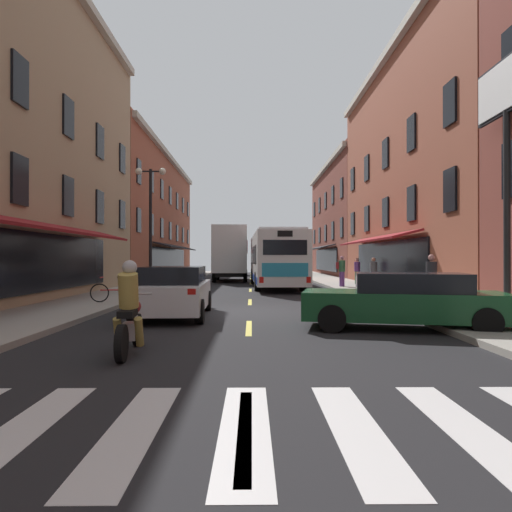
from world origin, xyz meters
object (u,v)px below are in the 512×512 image
at_px(sedan_mid, 236,269).
at_px(bicycle_near, 115,292).
at_px(motorcycle_rider, 130,314).
at_px(pedestrian_mid, 374,273).
at_px(transit_bus, 275,259).
at_px(sedan_near, 174,291).
at_px(pedestrian_rear, 432,279).
at_px(sedan_far, 404,300).
at_px(pedestrian_far, 357,271).
at_px(pedestrian_near, 342,270).
at_px(billboard_sign, 507,118).
at_px(box_truck, 230,254).
at_px(street_lamp_twin, 151,223).

xyz_separation_m(sedan_mid, bicycle_near, (-3.31, -28.97, -0.17)).
height_order(motorcycle_rider, pedestrian_mid, pedestrian_mid).
xyz_separation_m(transit_bus, sedan_near, (-3.62, -13.37, -0.94)).
relative_size(bicycle_near, pedestrian_rear, 1.01).
distance_m(sedan_far, pedestrian_far, 16.88).
height_order(transit_bus, pedestrian_rear, transit_bus).
bearing_deg(pedestrian_near, sedan_mid, -145.43).
bearing_deg(pedestrian_rear, bicycle_near, -135.39).
distance_m(pedestrian_far, pedestrian_rear, 12.45).
xyz_separation_m(sedan_near, sedan_far, (5.89, -2.37, -0.05)).
distance_m(motorcycle_rider, pedestrian_rear, 10.69).
distance_m(billboard_sign, motorcycle_rider, 11.18).
distance_m(billboard_sign, sedan_mid, 34.22).
height_order(sedan_far, pedestrian_far, pedestrian_far).
bearing_deg(pedestrian_rear, pedestrian_near, 146.27).
bearing_deg(billboard_sign, sedan_near, 174.78).
height_order(sedan_far, motorcycle_rider, motorcycle_rider).
height_order(billboard_sign, pedestrian_mid, billboard_sign).
height_order(bicycle_near, pedestrian_rear, pedestrian_rear).
relative_size(billboard_sign, pedestrian_near, 4.19).
bearing_deg(sedan_far, bicycle_near, 147.89).
bearing_deg(pedestrian_near, sedan_near, -14.81).
bearing_deg(pedestrian_rear, sedan_mid, 154.61).
height_order(box_truck, bicycle_near, box_truck).
distance_m(box_truck, pedestrian_far, 10.24).
bearing_deg(box_truck, street_lamp_twin, -103.98).
bearing_deg(pedestrian_rear, pedestrian_far, 138.55).
height_order(pedestrian_mid, pedestrian_far, pedestrian_mid).
relative_size(billboard_sign, motorcycle_rider, 3.41).
distance_m(sedan_mid, pedestrian_mid, 23.18).
bearing_deg(transit_bus, bicycle_near, -120.95).
distance_m(sedan_far, motorcycle_rider, 6.41).
relative_size(pedestrian_mid, pedestrian_far, 1.01).
distance_m(bicycle_near, pedestrian_far, 15.98).
height_order(motorcycle_rider, street_lamp_twin, street_lamp_twin).
bearing_deg(pedestrian_far, pedestrian_rear, 0.69).
distance_m(sedan_mid, bicycle_near, 29.16).
relative_size(transit_bus, box_truck, 1.52).
xyz_separation_m(bicycle_near, pedestrian_near, (9.84, 8.88, 0.53)).
relative_size(bicycle_near, pedestrian_mid, 1.07).
bearing_deg(sedan_near, sedan_mid, 88.76).
bearing_deg(billboard_sign, pedestrian_mid, 93.57).
height_order(motorcycle_rider, bicycle_near, motorcycle_rider).
distance_m(sedan_far, street_lamp_twin, 13.57).
bearing_deg(street_lamp_twin, motorcycle_rider, -78.92).
relative_size(sedan_near, bicycle_near, 2.59).
bearing_deg(pedestrian_mid, bicycle_near, 96.86).
bearing_deg(box_truck, sedan_near, -91.83).
bearing_deg(sedan_near, transit_bus, 74.85).
bearing_deg(billboard_sign, transit_bus, 111.52).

